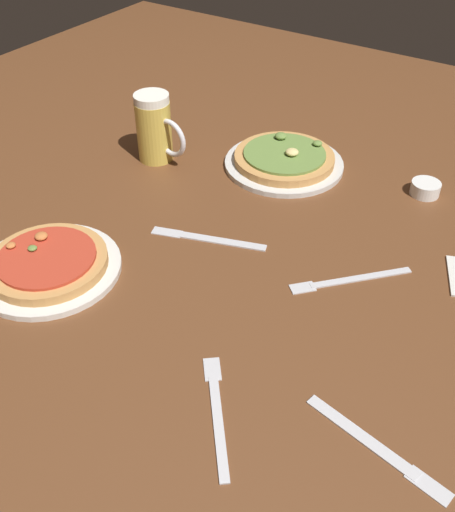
% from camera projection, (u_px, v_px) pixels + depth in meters
% --- Properties ---
extents(ground_plane, '(2.40, 2.40, 0.03)m').
position_uv_depth(ground_plane, '(228.00, 270.00, 1.09)').
color(ground_plane, brown).
extents(pizza_plate_near, '(0.26, 0.26, 0.05)m').
position_uv_depth(pizza_plate_near, '(48.00, 264.00, 1.06)').
color(pizza_plate_near, silver).
rests_on(pizza_plate_near, ground_plane).
extents(pizza_plate_far, '(0.27, 0.27, 0.05)m').
position_uv_depth(pizza_plate_far, '(284.00, 160.00, 1.35)').
color(pizza_plate_far, silver).
rests_on(pizza_plate_far, ground_plane).
extents(beer_mug_dark, '(0.14, 0.08, 0.16)m').
position_uv_depth(beer_mug_dark, '(155.00, 128.00, 1.34)').
color(beer_mug_dark, gold).
rests_on(beer_mug_dark, ground_plane).
extents(ramekin_butter, '(0.06, 0.06, 0.03)m').
position_uv_depth(ramekin_butter, '(425.00, 188.00, 1.26)').
color(ramekin_butter, white).
rests_on(ramekin_butter, ground_plane).
extents(fork_left, '(0.15, 0.17, 0.01)m').
position_uv_depth(fork_left, '(217.00, 411.00, 0.83)').
color(fork_left, silver).
rests_on(fork_left, ground_plane).
extents(knife_right, '(0.22, 0.06, 0.01)m').
position_uv_depth(knife_right, '(376.00, 446.00, 0.78)').
color(knife_right, silver).
rests_on(knife_right, ground_plane).
extents(fork_spare, '(0.17, 0.18, 0.01)m').
position_uv_depth(fork_spare, '(348.00, 279.00, 1.05)').
color(fork_spare, silver).
rests_on(fork_spare, ground_plane).
extents(knife_spare, '(0.23, 0.09, 0.01)m').
position_uv_depth(knife_spare, '(207.00, 238.00, 1.14)').
color(knife_spare, silver).
rests_on(knife_spare, ground_plane).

